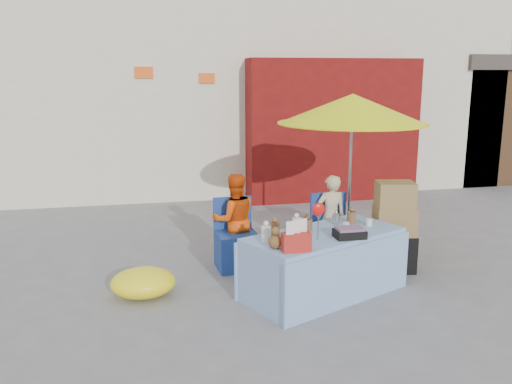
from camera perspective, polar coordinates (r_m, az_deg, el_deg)
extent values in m
plane|color=slate|center=(6.00, 1.39, -10.59)|extent=(80.00, 80.00, 0.00)
cube|color=silver|center=(12.43, -6.14, 11.95)|extent=(12.00, 5.00, 4.50)
cube|color=maroon|center=(10.24, 8.08, 6.47)|extent=(3.20, 0.60, 2.60)
cube|color=#4C331E|center=(13.82, 22.55, 6.76)|extent=(2.60, 3.00, 2.40)
cube|color=#3F3833|center=(13.78, 23.03, 12.35)|extent=(2.80, 3.20, 0.30)
cube|color=#F25814|center=(9.85, -11.72, 12.23)|extent=(0.32, 0.04, 0.20)
cube|color=#F25814|center=(9.92, -5.20, 11.85)|extent=(0.28, 0.04, 0.18)
cube|color=#91BDE8|center=(5.92, 7.14, -7.47)|extent=(1.89, 1.43, 0.68)
cube|color=#91BDE8|center=(5.67, 9.96, -8.74)|extent=(1.62, 0.77, 0.64)
cube|color=#91BDE8|center=(6.20, 4.56, -6.68)|extent=(1.62, 0.77, 0.64)
cylinder|color=white|center=(5.46, 1.07, -4.42)|extent=(0.13, 0.13, 0.16)
cylinder|color=brown|center=(5.64, 1.96, -3.97)|extent=(0.14, 0.14, 0.15)
cylinder|color=white|center=(5.64, 4.28, -3.70)|extent=(0.12, 0.12, 0.20)
cylinder|color=brown|center=(5.86, 5.37, -3.47)|extent=(0.16, 0.16, 0.13)
cylinder|color=#B2B2B7|center=(6.18, 8.39, -2.79)|extent=(0.11, 0.11, 0.11)
cylinder|color=brown|center=(6.20, 10.00, -2.67)|extent=(0.13, 0.13, 0.14)
cylinder|color=white|center=(5.96, 9.44, -3.55)|extent=(0.10, 0.10, 0.08)
cylinder|color=white|center=(6.15, 11.80, -3.12)|extent=(0.10, 0.10, 0.08)
sphere|color=brown|center=(5.25, 2.04, -5.26)|extent=(0.14, 0.14, 0.14)
ellipsoid|color=red|center=(5.48, 6.59, -1.82)|extent=(0.14, 0.10, 0.14)
cube|color=red|center=(5.18, 4.26, -5.28)|extent=(0.30, 0.23, 0.18)
cube|color=black|center=(5.68, 9.81, -4.36)|extent=(0.37, 0.33, 0.08)
cube|color=navy|center=(6.64, -2.04, -6.18)|extent=(0.51, 0.49, 0.45)
cube|color=navy|center=(6.73, -2.50, -2.17)|extent=(0.48, 0.07, 0.40)
cube|color=navy|center=(6.95, 8.21, -5.44)|extent=(0.51, 0.49, 0.45)
cube|color=navy|center=(7.03, 7.60, -1.62)|extent=(0.48, 0.07, 0.40)
imported|color=#E24A0B|center=(6.68, -2.28, -2.93)|extent=(0.58, 0.47, 1.15)
imported|color=beige|center=(7.00, 7.87, -2.59)|extent=(0.41, 0.28, 1.09)
cylinder|color=gray|center=(7.14, 9.84, 1.39)|extent=(0.04, 0.04, 2.00)
cone|color=#E7EF0C|center=(7.03, 10.11, 8.62)|extent=(1.90, 1.90, 0.38)
cylinder|color=#E7EF0C|center=(7.04, 10.06, 7.15)|extent=(1.90, 1.90, 0.02)
cube|color=black|center=(6.81, 14.18, -6.11)|extent=(0.56, 0.49, 0.45)
cube|color=olive|center=(6.70, 14.36, -2.91)|extent=(0.53, 0.44, 0.34)
cube|color=olive|center=(6.60, 14.44, -0.26)|extent=(0.48, 0.40, 0.30)
ellipsoid|color=yellow|center=(5.98, -11.80, -9.33)|extent=(0.83, 0.74, 0.31)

